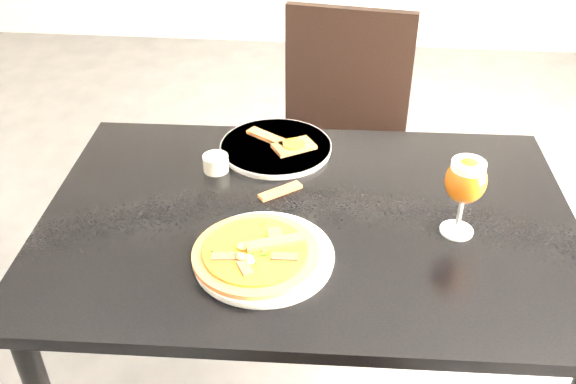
# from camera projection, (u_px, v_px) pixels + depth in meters

# --- Properties ---
(dining_table) EXTENTS (1.22, 0.84, 0.75)m
(dining_table) POSITION_uv_depth(u_px,v_px,m) (307.00, 246.00, 1.50)
(dining_table) COLOR black
(dining_table) RESTS_ON ground
(chair_far) EXTENTS (0.50, 0.50, 0.95)m
(chair_far) POSITION_uv_depth(u_px,v_px,m) (338.00, 147.00, 2.13)
(chair_far) COLOR black
(chair_far) RESTS_ON ground
(plate_main) EXTENTS (0.33, 0.33, 0.02)m
(plate_main) POSITION_uv_depth(u_px,v_px,m) (263.00, 257.00, 1.32)
(plate_main) COLOR white
(plate_main) RESTS_ON dining_table
(pizza) EXTENTS (0.26, 0.26, 0.03)m
(pizza) POSITION_uv_depth(u_px,v_px,m) (256.00, 252.00, 1.30)
(pizza) COLOR #A05026
(pizza) RESTS_ON plate_main
(plate_second) EXTENTS (0.30, 0.30, 0.02)m
(plate_second) POSITION_uv_depth(u_px,v_px,m) (276.00, 148.00, 1.68)
(plate_second) COLOR white
(plate_second) RESTS_ON dining_table
(crust_scraps) EXTENTS (0.19, 0.14, 0.01)m
(crust_scraps) POSITION_uv_depth(u_px,v_px,m) (285.00, 143.00, 1.67)
(crust_scraps) COLOR #A05026
(crust_scraps) RESTS_ON plate_second
(loose_crust) EXTENTS (0.10, 0.09, 0.01)m
(loose_crust) POSITION_uv_depth(u_px,v_px,m) (280.00, 191.00, 1.52)
(loose_crust) COLOR #A05026
(loose_crust) RESTS_ON dining_table
(sauce_cup) EXTENTS (0.06, 0.06, 0.04)m
(sauce_cup) POSITION_uv_depth(u_px,v_px,m) (216.00, 162.00, 1.59)
(sauce_cup) COLOR beige
(sauce_cup) RESTS_ON dining_table
(beer_glass) EXTENTS (0.09, 0.09, 0.18)m
(beer_glass) POSITION_uv_depth(u_px,v_px,m) (466.00, 181.00, 1.32)
(beer_glass) COLOR silver
(beer_glass) RESTS_ON dining_table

